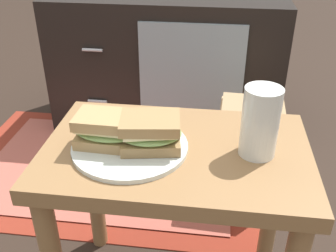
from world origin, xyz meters
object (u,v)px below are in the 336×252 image
Objects in this scene: plate at (130,147)px; sandwich_back at (150,132)px; sandwich_front at (108,130)px; paper_bag at (248,151)px; tv_cabinet at (168,61)px; beer_glass at (260,125)px.

plate is 0.06m from sandwich_back.
sandwich_front reaches higher than paper_bag.
tv_cabinet is 0.98m from plate.
sandwich_back is (0.09, -0.97, 0.21)m from tv_cabinet.
tv_cabinet is 6.63× the size of beer_glass.
plate is (0.05, -0.97, 0.17)m from tv_cabinet.
tv_cabinet is at bearing 95.40° from sandwich_back.
tv_cabinet is at bearing 90.23° from sandwich_front.
sandwich_front and sandwich_back have the same top height.
paper_bag is at bearing 54.09° from sandwich_front.
sandwich_back is at bearing -118.13° from paper_bag.
sandwich_back is 0.40× the size of paper_bag.
plate is at bearing 0.12° from sandwich_front.
sandwich_back is at bearing 0.12° from plate.
sandwich_back reaches higher than plate.
tv_cabinet is at bearing 92.82° from plate.
tv_cabinet is 6.74× the size of sandwich_front.
sandwich_front is (0.00, -0.97, 0.21)m from tv_cabinet.
plate is at bearing -87.18° from tv_cabinet.
sandwich_front reaches higher than plate.
sandwich_front is 0.30m from beer_glass.
beer_glass is at bearing 3.29° from plate.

